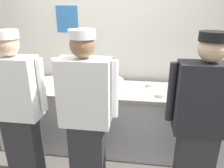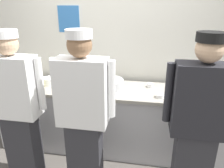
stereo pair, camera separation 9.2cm
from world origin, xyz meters
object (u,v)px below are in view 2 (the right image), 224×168
object	(u,v)px
chef_near_left	(17,107)
ramekin_red_sauce	(47,78)
mixing_bowl_steel	(109,83)
ramekin_green_sauce	(160,96)
squeeze_bottle_primary	(39,81)
sheet_tray	(196,93)
plate_stack_front	(50,81)
chef_center	(83,114)
chef_far_right	(198,123)
deli_cup	(68,85)
ramekin_yellow_sauce	(150,85)
ramekin_orange_sauce	(90,90)

from	to	relation	value
chef_near_left	ramekin_red_sauce	world-z (taller)	chef_near_left
mixing_bowl_steel	ramekin_green_sauce	distance (m)	0.69
squeeze_bottle_primary	chef_near_left	bearing A→B (deg)	-84.84
squeeze_bottle_primary	sheet_tray	bearing A→B (deg)	4.18
plate_stack_front	ramekin_red_sauce	world-z (taller)	plate_stack_front
chef_center	squeeze_bottle_primary	bearing A→B (deg)	141.28
chef_far_right	sheet_tray	distance (m)	0.77
mixing_bowl_steel	deli_cup	distance (m)	0.52
chef_near_left	chef_far_right	size ratio (longest dim) A/B	0.99
ramekin_red_sauce	ramekin_green_sauce	size ratio (longest dim) A/B	0.82
ramekin_yellow_sauce	ramekin_orange_sauce	size ratio (longest dim) A/B	0.80
plate_stack_front	ramekin_red_sauce	xyz separation A→B (m)	(-0.13, 0.17, -0.03)
ramekin_red_sauce	ramekin_orange_sauce	size ratio (longest dim) A/B	0.80
plate_stack_front	squeeze_bottle_primary	world-z (taller)	squeeze_bottle_primary
chef_center	ramekin_yellow_sauce	bearing A→B (deg)	54.94
ramekin_yellow_sauce	ramekin_green_sauce	xyz separation A→B (m)	(0.11, -0.32, -0.00)
chef_near_left	ramekin_orange_sauce	bearing A→B (deg)	41.38
chef_center	mixing_bowl_steel	distance (m)	0.81
sheet_tray	ramekin_orange_sauce	xyz separation A→B (m)	(-1.29, -0.17, 0.01)
plate_stack_front	squeeze_bottle_primary	distance (m)	0.17
chef_near_left	mixing_bowl_steel	bearing A→B (deg)	42.15
chef_near_left	mixing_bowl_steel	world-z (taller)	chef_near_left
chef_near_left	ramekin_orange_sauce	size ratio (longest dim) A/B	16.18
plate_stack_front	mixing_bowl_steel	size ratio (longest dim) A/B	0.52
deli_cup	ramekin_orange_sauce	bearing A→B (deg)	-11.74
chef_near_left	ramekin_orange_sauce	distance (m)	0.84
ramekin_orange_sauce	sheet_tray	bearing A→B (deg)	7.31
mixing_bowl_steel	deli_cup	world-z (taller)	mixing_bowl_steel
ramekin_red_sauce	chef_far_right	bearing A→B (deg)	-26.39
sheet_tray	ramekin_yellow_sauce	distance (m)	0.57
ramekin_orange_sauce	ramekin_green_sauce	xyz separation A→B (m)	(0.85, -0.02, 0.00)
chef_near_left	squeeze_bottle_primary	size ratio (longest dim) A/B	8.40
mixing_bowl_steel	deli_cup	size ratio (longest dim) A/B	3.64
chef_near_left	chef_center	distance (m)	0.73
ramekin_yellow_sauce	ramekin_orange_sauce	bearing A→B (deg)	-157.66
mixing_bowl_steel	plate_stack_front	bearing A→B (deg)	-178.20
chef_far_right	ramekin_orange_sauce	bearing A→B (deg)	152.60
ramekin_yellow_sauce	sheet_tray	bearing A→B (deg)	-14.01
sheet_tray	ramekin_yellow_sauce	world-z (taller)	ramekin_yellow_sauce
chef_near_left	chef_far_right	distance (m)	1.78
mixing_bowl_steel	ramekin_orange_sauce	size ratio (longest dim) A/B	3.74
chef_center	chef_far_right	size ratio (longest dim) A/B	1.00
chef_near_left	squeeze_bottle_primary	distance (m)	0.58
ramekin_yellow_sauce	deli_cup	xyz separation A→B (m)	(-1.04, -0.24, 0.03)
squeeze_bottle_primary	chef_far_right	bearing A→B (deg)	-18.66
ramekin_red_sauce	deli_cup	size ratio (longest dim) A/B	0.77
chef_center	ramekin_orange_sauce	xyz separation A→B (m)	(-0.10, 0.60, -0.01)
plate_stack_front	chef_far_right	bearing A→B (deg)	-23.61
chef_far_right	sheet_tray	xyz separation A→B (m)	(0.14, 0.76, -0.01)
ramekin_green_sauce	plate_stack_front	bearing A→B (deg)	172.50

